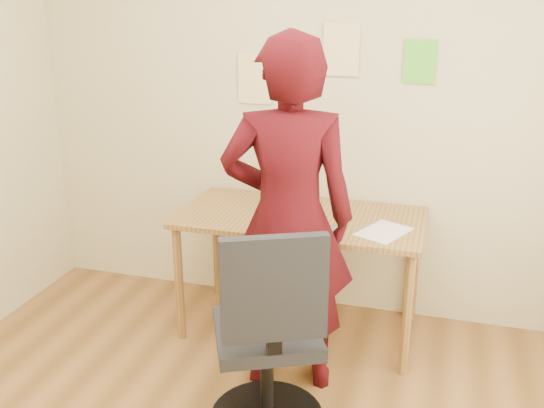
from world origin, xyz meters
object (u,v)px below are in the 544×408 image
(desk, at_px, (301,229))
(person, at_px, (288,219))
(phone, at_px, (332,230))
(laptop, at_px, (286,205))
(office_chair, at_px, (269,348))

(desk, height_order, person, person)
(phone, bearing_deg, person, -124.18)
(laptop, xyz_separation_m, office_chair, (0.18, -0.95, -0.34))
(office_chair, distance_m, person, 0.63)
(desk, height_order, office_chair, office_chair)
(office_chair, relative_size, person, 0.58)
(desk, relative_size, person, 0.77)
(desk, distance_m, laptop, 0.17)
(desk, bearing_deg, laptop, 171.65)
(desk, xyz_separation_m, office_chair, (0.08, -0.93, -0.20))
(desk, xyz_separation_m, laptop, (-0.10, 0.01, 0.14))
(office_chair, xyz_separation_m, person, (-0.03, 0.43, 0.46))
(laptop, xyz_separation_m, phone, (0.31, -0.20, -0.04))
(phone, relative_size, person, 0.08)
(office_chair, bearing_deg, phone, 55.03)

